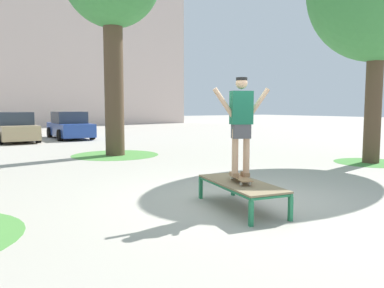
# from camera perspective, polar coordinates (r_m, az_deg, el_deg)

# --- Properties ---
(ground_plane) EXTENTS (120.00, 120.00, 0.00)m
(ground_plane) POSITION_cam_1_polar(r_m,az_deg,el_deg) (7.25, 7.61, -8.41)
(ground_plane) COLOR #B2AA9E
(building_facade) EXTENTS (34.26, 4.00, 14.51)m
(building_facade) POSITION_cam_1_polar(r_m,az_deg,el_deg) (38.46, -25.66, 13.26)
(building_facade) COLOR beige
(building_facade) RESTS_ON ground
(skate_box) EXTENTS (1.13, 2.01, 0.46)m
(skate_box) POSITION_cam_1_polar(r_m,az_deg,el_deg) (6.59, 7.36, -6.13)
(skate_box) COLOR #237A4C
(skate_box) RESTS_ON ground
(skateboard) EXTENTS (0.51, 0.81, 0.09)m
(skateboard) POSITION_cam_1_polar(r_m,az_deg,el_deg) (6.58, 7.30, -5.05)
(skateboard) COLOR #9E754C
(skateboard) RESTS_ON skate_box
(skater) EXTENTS (0.94, 0.48, 1.69)m
(skater) POSITION_cam_1_polar(r_m,az_deg,el_deg) (6.47, 7.41, 3.64)
(skater) COLOR tan
(skater) RESTS_ON skateboard
(grass_patch_near_right) EXTENTS (2.21, 2.21, 0.01)m
(grass_patch_near_right) POSITION_cam_1_polar(r_m,az_deg,el_deg) (13.23, 25.30, -2.54)
(grass_patch_near_right) COLOR #47893D
(grass_patch_near_right) RESTS_ON ground
(grass_patch_mid_back) EXTENTS (3.14, 3.14, 0.01)m
(grass_patch_mid_back) POSITION_cam_1_polar(r_m,az_deg,el_deg) (14.14, -11.47, -1.62)
(grass_patch_mid_back) COLOR #519342
(grass_patch_mid_back) RESTS_ON ground
(car_tan) EXTENTS (1.97, 4.23, 1.50)m
(car_tan) POSITION_cam_1_polar(r_m,az_deg,el_deg) (21.31, -25.12, 2.20)
(car_tan) COLOR tan
(car_tan) RESTS_ON ground
(car_blue) EXTENTS (2.05, 4.27, 1.50)m
(car_blue) POSITION_cam_1_polar(r_m,az_deg,el_deg) (22.29, -17.92, 2.58)
(car_blue) COLOR #28479E
(car_blue) RESTS_ON ground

